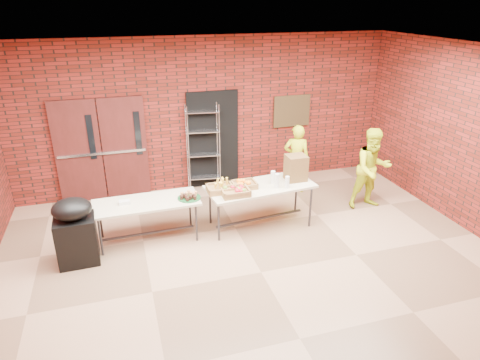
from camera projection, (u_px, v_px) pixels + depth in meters
name	position (u px, v px, depth m)	size (l,w,h in m)	color
room	(263.00, 176.00, 5.92)	(8.08, 7.08, 3.28)	brown
double_doors	(102.00, 150.00, 8.57)	(1.78, 0.12, 2.10)	#491715
dark_doorway	(213.00, 140.00, 9.20)	(1.10, 0.06, 2.10)	black
bronze_plaque	(292.00, 111.00, 9.47)	(0.85, 0.04, 0.70)	#3B2D17
wire_rack	(203.00, 148.00, 9.06)	(0.69, 0.23, 1.87)	#ACADB3
table_left	(146.00, 205.00, 7.19)	(1.78, 0.77, 0.72)	beige
table_right	(260.00, 189.00, 7.63)	(2.00, 1.00, 0.79)	beige
basket_bananas	(220.00, 188.00, 7.36)	(0.44, 0.34, 0.14)	olive
basket_oranges	(244.00, 184.00, 7.52)	(0.42, 0.33, 0.13)	olive
basket_apples	(235.00, 191.00, 7.23)	(0.47, 0.36, 0.15)	olive
muffin_tray	(189.00, 196.00, 7.27)	(0.40, 0.40, 0.10)	#134A21
napkin_box	(125.00, 202.00, 7.08)	(0.18, 0.12, 0.06)	silver
coffee_dispenser	(296.00, 168.00, 7.76)	(0.36, 0.32, 0.47)	brown
cup_stack_front	(277.00, 181.00, 7.48)	(0.09, 0.09, 0.26)	silver
cup_stack_mid	(287.00, 182.00, 7.47)	(0.07, 0.07, 0.22)	silver
cup_stack_back	(273.00, 177.00, 7.64)	(0.08, 0.08, 0.24)	silver
covered_grill	(76.00, 231.00, 6.61)	(0.62, 0.53, 1.10)	black
volunteer_woman	(296.00, 159.00, 9.02)	(0.54, 0.35, 1.47)	#C8D818
volunteer_man	(372.00, 169.00, 8.30)	(0.78, 0.61, 1.61)	#C8D818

